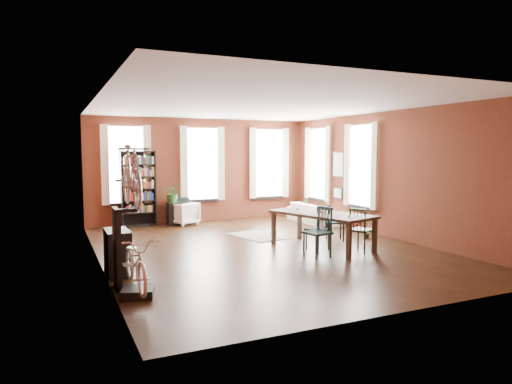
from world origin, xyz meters
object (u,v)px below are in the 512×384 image
bicycle_floor (136,238)px  console_table (118,252)px  bookshelf (138,189)px  plant_stand (173,214)px  white_armchair (183,212)px  dining_chair_c (362,230)px  dining_chair_b (318,229)px  dining_table (322,230)px  cream_sofa (314,210)px  dining_chair_d (335,222)px  dining_chair_a (317,232)px  bike_trainer (138,292)px

bicycle_floor → console_table: bearing=92.5°
bookshelf → bicycle_floor: size_ratio=1.45×
console_table → plant_stand: 5.47m
white_armchair → plant_stand: (-0.30, 0.05, -0.03)m
dining_chair_c → bicycle_floor: (-5.05, -1.18, 0.42)m
dining_chair_b → white_armchair: dining_chair_b is taller
dining_table → bicycle_floor: bearing=-175.0°
cream_sofa → bookshelf: bearing=71.0°
cream_sofa → console_table: (-6.23, -3.50, -0.01)m
white_armchair → console_table: size_ratio=0.92×
dining_chair_b → dining_chair_d: (0.98, 0.76, -0.01)m
plant_stand → cream_sofa: bearing=-20.5°
dining_chair_a → white_armchair: 5.45m
dining_chair_b → console_table: 4.32m
dining_chair_d → white_armchair: 4.79m
bookshelf → plant_stand: 1.25m
dining_chair_b → white_armchair: size_ratio=1.26×
bicycle_floor → cream_sofa: bearing=37.7°
dining_chair_d → bookshelf: 5.84m
dining_table → white_armchair: size_ratio=3.21×
dining_chair_b → bookshelf: size_ratio=0.42×
dining_table → dining_chair_a: size_ratio=2.28×
dining_chair_a → white_armchair: dining_chair_a is taller
dining_chair_a → console_table: bearing=-103.5°
white_armchair → console_table: bearing=38.5°
console_table → bicycle_floor: (0.09, -1.42, 0.50)m
dining_chair_d → console_table: 5.39m
dining_chair_d → white_armchair: dining_chair_d is taller
bookshelf → cream_sofa: 5.28m
dining_chair_b → bicycle_floor: bicycle_floor is taller
plant_stand → dining_table: bearing=-63.8°
cream_sofa → bike_trainer: (-6.12, -4.93, -0.34)m
dining_chair_d → plant_stand: (-3.04, 3.98, -0.12)m
dining_chair_d → bike_trainer: (-5.19, -2.44, -0.39)m
dining_chair_a → white_armchair: (-1.39, 5.27, -0.15)m
console_table → plant_stand: bearing=65.7°
dining_chair_a → dining_chair_c: (1.19, 0.10, -0.04)m
bookshelf → cream_sofa: size_ratio=1.06×
dining_chair_c → dining_chair_b: bearing=34.9°
dining_table → bookshelf: bookshelf is taller
cream_sofa → bicycle_floor: size_ratio=1.37×
dining_chair_d → bike_trainer: 5.74m
dining_chair_c → plant_stand: (-2.89, 5.23, -0.14)m
bookshelf → bicycle_floor: bookshelf is taller
dining_chair_c → bicycle_floor: 5.20m
dining_chair_c → plant_stand: bearing=4.8°
dining_chair_b → dining_chair_c: bearing=42.9°
dining_chair_a → bike_trainer: bearing=-82.7°
white_armchair → bike_trainer: bearing=44.8°
bike_trainer → dining_table: bearing=22.5°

